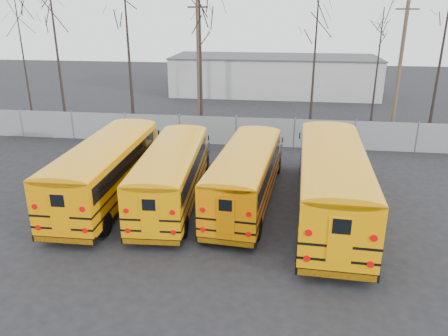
# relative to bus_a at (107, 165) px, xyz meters

# --- Properties ---
(ground) EXTENTS (120.00, 120.00, 0.00)m
(ground) POSITION_rel_bus_a_xyz_m (5.25, -1.92, -1.83)
(ground) COLOR black
(ground) RESTS_ON ground
(fence) EXTENTS (40.00, 0.04, 2.00)m
(fence) POSITION_rel_bus_a_xyz_m (5.25, 10.08, -0.83)
(fence) COLOR gray
(fence) RESTS_ON ground
(distant_building) EXTENTS (22.00, 8.00, 4.00)m
(distant_building) POSITION_rel_bus_a_xyz_m (7.25, 30.08, 0.17)
(distant_building) COLOR #B2B3AE
(distant_building) RESTS_ON ground
(bus_a) EXTENTS (2.69, 11.23, 3.13)m
(bus_a) POSITION_rel_bus_a_xyz_m (0.00, 0.00, 0.00)
(bus_a) COLOR black
(bus_a) RESTS_ON ground
(bus_b) EXTENTS (3.01, 10.61, 2.94)m
(bus_b) POSITION_rel_bus_a_xyz_m (3.23, 0.07, -0.12)
(bus_b) COLOR black
(bus_b) RESTS_ON ground
(bus_c) EXTENTS (3.29, 10.62, 2.93)m
(bus_c) POSITION_rel_bus_a_xyz_m (6.78, 0.41, -0.12)
(bus_c) COLOR black
(bus_c) RESTS_ON ground
(bus_d) EXTENTS (3.28, 12.26, 3.40)m
(bus_d) POSITION_rel_bus_a_xyz_m (10.67, -0.62, 0.16)
(bus_d) COLOR black
(bus_d) RESTS_ON ground
(utility_pole_left) EXTENTS (1.64, 0.81, 9.75)m
(utility_pole_left) POSITION_rel_bus_a_xyz_m (1.90, 14.11, 3.18)
(utility_pole_left) COLOR #4E3A2C
(utility_pole_left) RESTS_ON ground
(utility_pole_right) EXTENTS (1.68, 0.59, 9.61)m
(utility_pole_right) POSITION_rel_bus_a_xyz_m (17.41, 17.66, 3.10)
(utility_pole_right) COLOR brown
(utility_pole_right) RESTS_ON ground
(tree_0) EXTENTS (0.26, 0.26, 10.45)m
(tree_0) POSITION_rel_bus_a_xyz_m (-11.92, 13.49, 3.39)
(tree_0) COLOR black
(tree_0) RESTS_ON ground
(tree_1) EXTENTS (0.26, 0.26, 12.88)m
(tree_1) POSITION_rel_bus_a_xyz_m (-8.15, 11.79, 4.60)
(tree_1) COLOR black
(tree_1) RESTS_ON ground
(tree_2) EXTENTS (0.26, 0.26, 12.41)m
(tree_2) POSITION_rel_bus_a_xyz_m (-3.94, 15.19, 4.37)
(tree_2) COLOR black
(tree_2) RESTS_ON ground
(tree_3) EXTENTS (0.26, 0.26, 11.24)m
(tree_3) POSITION_rel_bus_a_xyz_m (2.50, 11.74, 3.78)
(tree_3) COLOR black
(tree_3) RESTS_ON ground
(tree_4) EXTENTS (0.26, 0.26, 11.90)m
(tree_4) POSITION_rel_bus_a_xyz_m (10.45, 13.40, 4.12)
(tree_4) COLOR black
(tree_4) RESTS_ON ground
(tree_5) EXTENTS (0.26, 0.26, 9.14)m
(tree_5) POSITION_rel_bus_a_xyz_m (15.32, 15.75, 2.74)
(tree_5) COLOR black
(tree_5) RESTS_ON ground
(tree_6) EXTENTS (0.26, 0.26, 12.70)m
(tree_6) POSITION_rel_bus_a_xyz_m (19.58, 15.24, 4.51)
(tree_6) COLOR black
(tree_6) RESTS_ON ground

